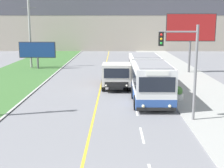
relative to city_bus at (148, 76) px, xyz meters
The scene contains 11 objects.
apartment_block_background 44.07m from the city_bus, 95.26° to the left, with size 80.00×8.04×20.54m.
city_bus is the anchor object (origin of this frame).
dump_truck 3.49m from the city_bus, 136.74° to the left, with size 2.53×6.53×2.33m.
utility_pole_far 20.75m from the city_bus, 131.45° to the left, with size 1.80×0.28×8.63m.
traffic_light_mast 7.35m from the city_bus, 78.68° to the right, with size 2.28×0.32×5.67m.
billboard_large 13.17m from the city_bus, 62.07° to the left, with size 5.64×0.24×6.78m.
billboard_small 18.98m from the city_bus, 131.10° to the left, with size 4.58×0.24×3.41m.
planter_round_near 2.98m from the city_bus, 41.32° to the right, with size 0.85×0.85×0.99m.
planter_round_second 3.62m from the city_bus, 48.08° to the left, with size 0.88×0.88×1.04m.
planter_round_third 7.45m from the city_bus, 72.86° to the left, with size 0.85×0.85×0.96m.
planter_round_far 11.79m from the city_bus, 78.30° to the left, with size 0.92×0.92×1.04m.
Camera 1 is at (1.36, -7.68, 5.78)m, focal length 50.00 mm.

